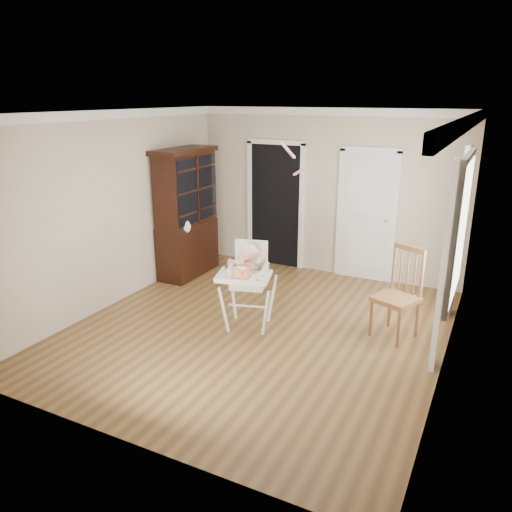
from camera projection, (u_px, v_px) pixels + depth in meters
The scene contains 16 objects.
floor at pixel (258, 328), 6.47m from camera, with size 5.00×5.00×0.00m, color brown.
ceiling at pixel (259, 112), 5.64m from camera, with size 5.00×5.00×0.00m, color white.
wall_back at pixel (326, 193), 8.18m from camera, with size 4.50×4.50×0.00m, color beige.
wall_left at pixel (115, 210), 7.01m from camera, with size 5.00×5.00×0.00m, color beige.
wall_right at pixel (455, 253), 5.09m from camera, with size 5.00×5.00×0.00m, color beige.
crown_molding at pixel (259, 118), 5.65m from camera, with size 4.50×5.00×0.12m, color white, non-canonical shape.
doorway at pixel (275, 203), 8.62m from camera, with size 1.06×0.05×2.22m.
closet_door at pixel (366, 217), 7.96m from camera, with size 0.96×0.09×2.13m.
window_right at pixel (456, 239), 5.82m from camera, with size 0.13×1.84×2.30m.
high_chair at pixel (248, 276), 6.31m from camera, with size 0.83×0.95×1.14m.
baby at pixel (249, 263), 6.29m from camera, with size 0.36×0.27×0.50m.
cake at pixel (241, 273), 5.98m from camera, with size 0.26×0.26×0.12m.
sippy_cup at pixel (230, 265), 6.20m from camera, with size 0.07×0.07×0.18m.
china_cabinet at pixel (187, 213), 8.15m from camera, with size 0.55×1.24×2.09m.
dining_chair at pixel (398, 296), 6.13m from camera, with size 0.61×0.61×1.14m.
streamer at pixel (288, 150), 5.78m from camera, with size 0.03×0.50×0.02m, color pink, non-canonical shape.
Camera 1 is at (2.60, -5.26, 2.88)m, focal length 35.00 mm.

